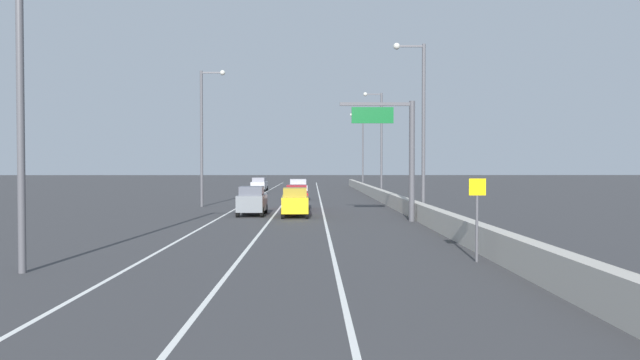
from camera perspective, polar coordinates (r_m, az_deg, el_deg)
ground_plane at (r=69.04m, az=-1.32°, el=-1.52°), size 320.00×320.00×0.00m
lane_stripe_left at (r=60.37m, az=-6.64°, el=-1.94°), size 0.16×130.00×0.00m
lane_stripe_center at (r=60.11m, az=-3.31°, el=-1.94°), size 0.16×130.00×0.00m
lane_stripe_right at (r=60.06m, az=0.03°, el=-1.94°), size 0.16×130.00×0.00m
jersey_barrier_right at (r=45.56m, az=7.86°, el=-2.31°), size 0.60×120.00×1.10m
overhead_sign_gantry at (r=37.10m, az=7.73°, el=3.31°), size 4.68×0.36×7.50m
speed_advisory_sign at (r=21.91m, az=14.91°, el=-3.10°), size 0.60×0.11×3.00m
lamp_post_right_near at (r=15.26m, az=28.47°, el=12.96°), size 2.14×0.44×11.58m
lamp_post_right_second at (r=39.80m, az=9.64°, el=5.81°), size 2.14×0.44×11.58m
lamp_post_right_third at (r=65.49m, az=5.76°, el=4.06°), size 2.14×0.44×11.58m
lamp_post_right_fourth at (r=91.34m, az=4.02°, el=3.29°), size 2.14×0.44×11.58m
lamp_post_left_near at (r=21.36m, az=-26.41°, el=9.59°), size 2.14×0.44×11.58m
lamp_post_left_mid at (r=51.15m, az=-11.11°, el=4.81°), size 2.14×0.44×11.58m
car_yellow_0 at (r=40.32m, az=-2.44°, el=-2.15°), size 1.95×4.53×1.98m
car_white_1 at (r=59.58m, az=-2.13°, el=-0.95°), size 1.99×4.35×2.15m
car_gray_2 at (r=41.57m, az=-6.56°, el=-2.01°), size 1.86×4.30×2.04m
car_silver_3 at (r=81.84m, az=-5.88°, el=-0.42°), size 2.08×4.37×1.87m
car_red_4 at (r=47.07m, az=-2.25°, el=-1.66°), size 1.89×4.53×1.97m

